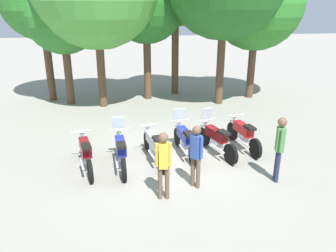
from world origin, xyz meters
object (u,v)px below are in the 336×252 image
motorcycle_1 (121,151)px  tree_6 (257,4)px  motorcycle_3 (185,140)px  tree_1 (62,16)px  person_0 (196,152)px  person_1 (280,144)px  tree_3 (146,4)px  motorcycle_0 (86,153)px  motorcycle_4 (216,139)px  motorcycle_2 (154,145)px  person_2 (164,161)px  motorcycle_5 (243,134)px

motorcycle_1 → tree_6: size_ratio=0.33×
motorcycle_3 → tree_6: bearing=-43.0°
motorcycle_3 → tree_1: (-4.27, 6.43, 3.47)m
person_0 → tree_6: bearing=18.5°
person_1 → tree_3: size_ratio=0.29×
person_1 → tree_6: tree_6 is taller
tree_3 → person_0: bearing=-87.1°
motorcycle_0 → motorcycle_4: motorcycle_4 is taller
motorcycle_2 → motorcycle_4: 2.00m
person_1 → person_2: person_1 is taller
motorcycle_4 → person_0: 2.24m
person_2 → tree_1: bearing=28.0°
tree_6 → tree_1: bearing=179.1°
motorcycle_0 → person_1: person_1 is taller
tree_3 → person_1: bearing=-73.0°
motorcycle_3 → tree_1: tree_1 is taller
motorcycle_0 → motorcycle_5: bearing=-93.0°
motorcycle_2 → tree_3: size_ratio=0.35×
motorcycle_1 → motorcycle_3: (1.99, 0.54, 0.00)m
motorcycle_3 → person_2: size_ratio=1.26×
person_0 → person_1: person_1 is taller
motorcycle_2 → person_0: 1.98m
tree_6 → motorcycle_0: bearing=-138.0°
person_0 → motorcycle_1: bearing=101.3°
motorcycle_0 → motorcycle_4: size_ratio=1.02×
person_2 → tree_1: tree_1 is taller
motorcycle_3 → motorcycle_5: bearing=-90.0°
motorcycle_4 → person_1: size_ratio=1.18×
tree_3 → tree_6: size_ratio=0.94×
motorcycle_1 → person_2: size_ratio=1.26×
tree_1 → tree_3: (3.72, 0.38, 0.47)m
motorcycle_4 → tree_3: size_ratio=0.34×
motorcycle_2 → motorcycle_4: motorcycle_4 is taller
motorcycle_0 → person_2: bearing=-144.9°
person_0 → person_1: 2.24m
motorcycle_5 → motorcycle_1: bearing=93.0°
motorcycle_4 → person_2: person_2 is taller
tree_3 → tree_1: bearing=-174.2°
motorcycle_2 → person_1: 3.61m
motorcycle_4 → motorcycle_5: motorcycle_4 is taller
motorcycle_4 → motorcycle_5: 1.05m
motorcycle_4 → person_1: 2.29m
person_0 → motorcycle_5: bearing=4.4°
motorcycle_5 → tree_3: (-2.54, 6.57, 3.95)m
motorcycle_0 → tree_3: (2.45, 7.33, 3.95)m
person_0 → person_2: (-0.89, -0.44, 0.03)m
tree_6 → motorcycle_4: bearing=-119.4°
motorcycle_4 → tree_3: 8.06m
motorcycle_2 → motorcycle_0: bearing=87.2°
motorcycle_5 → person_1: bearing=175.5°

